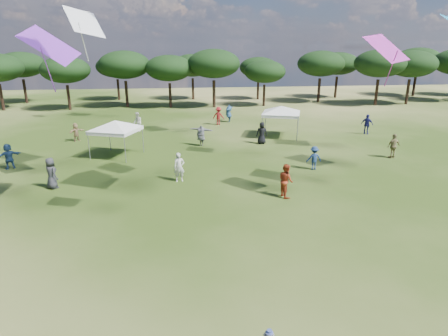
% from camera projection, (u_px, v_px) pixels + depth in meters
% --- Properties ---
extents(tree_line, '(108.78, 17.63, 7.77)m').
position_uv_depth(tree_line, '(205.00, 65.00, 51.92)').
color(tree_line, black).
rests_on(tree_line, ground).
extents(tent_left, '(5.67, 5.67, 2.97)m').
position_uv_depth(tent_left, '(115.00, 122.00, 27.15)').
color(tent_left, gray).
rests_on(tent_left, ground).
extents(tent_right, '(6.14, 6.14, 3.08)m').
position_uv_depth(tent_right, '(281.00, 107.00, 33.19)').
color(tent_right, gray).
rests_on(tent_right, ground).
extents(festival_crowd, '(30.00, 23.16, 1.88)m').
position_uv_depth(festival_crowd, '(207.00, 133.00, 31.18)').
color(festival_crowd, maroon).
rests_on(festival_crowd, ground).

